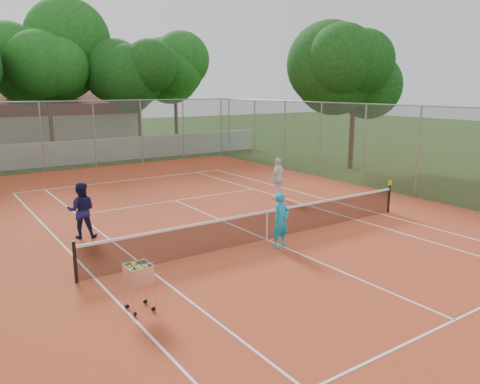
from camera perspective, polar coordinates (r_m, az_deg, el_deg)
ground at (r=14.96m, az=3.27°, el=-5.90°), size 120.00×120.00×0.00m
court_pad at (r=14.95m, az=3.27°, el=-5.87°), size 18.00×34.00×0.02m
court_lines at (r=14.95m, az=3.27°, el=-5.82°), size 10.98×23.78×0.01m
tennis_net at (r=14.80m, az=3.29°, el=-4.03°), size 11.88×0.10×0.98m
perimeter_fence at (r=14.45m, az=3.36°, el=1.64°), size 18.00×34.00×4.00m
boundary_wall at (r=31.69m, az=-18.25°, el=4.71°), size 26.00×0.30×1.50m
clubhouse at (r=40.84m, az=-25.15°, el=7.83°), size 16.40×9.00×4.40m
tropical_trees at (r=34.33m, az=-20.20°, el=12.26°), size 29.00×19.00×10.00m
player_near at (r=14.05m, az=5.01°, el=-3.49°), size 0.66×0.47×1.68m
player_far_left at (r=15.74m, az=-18.76°, el=-2.12°), size 1.07×0.97×1.81m
player_far_right at (r=20.25m, az=4.68°, el=1.68°), size 1.14×0.81×1.80m
ball_hopper at (r=10.44m, az=-12.21°, el=-11.10°), size 0.69×0.69×1.15m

